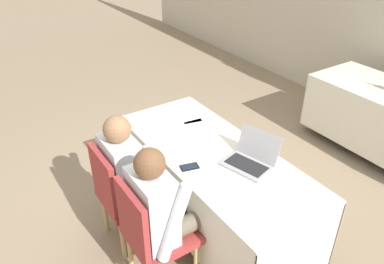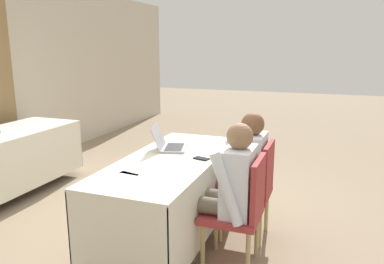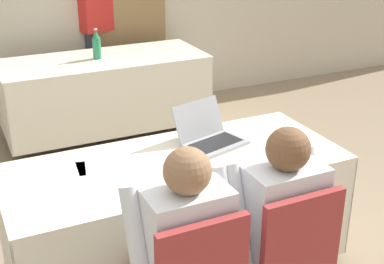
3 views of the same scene
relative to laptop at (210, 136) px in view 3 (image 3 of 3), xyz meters
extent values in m
cube|color=silver|center=(-0.28, -0.13, -0.05)|extent=(1.86, 0.77, 0.02)
cube|color=silver|center=(-0.28, -0.51, -0.37)|extent=(1.86, 0.01, 0.62)
cube|color=silver|center=(-0.28, 0.25, -0.37)|extent=(1.86, 0.01, 0.62)
cube|color=silver|center=(-1.20, -0.13, -0.37)|extent=(0.01, 0.77, 0.62)
cube|color=silver|center=(0.65, -0.13, -0.37)|extent=(0.01, 0.77, 0.62)
cube|color=silver|center=(-0.02, 2.09, -0.05)|extent=(1.86, 0.77, 0.02)
cube|color=silver|center=(-0.02, 1.71, -0.37)|extent=(1.86, 0.01, 0.62)
cube|color=silver|center=(-0.02, 2.47, -0.37)|extent=(1.86, 0.01, 0.62)
cube|color=silver|center=(-0.95, 2.09, -0.37)|extent=(0.01, 0.77, 0.62)
cube|color=silver|center=(0.90, 2.09, -0.37)|extent=(0.01, 0.77, 0.62)
cylinder|color=#333333|center=(-0.02, 2.09, -0.74)|extent=(0.06, 0.06, 0.12)
cube|color=#99999E|center=(0.01, -0.04, -0.03)|extent=(0.39, 0.31, 0.02)
cube|color=black|center=(0.01, -0.04, -0.02)|extent=(0.33, 0.23, 0.00)
cube|color=#99999E|center=(-0.03, 0.10, 0.08)|extent=(0.35, 0.18, 0.20)
cube|color=black|center=(-0.03, 0.10, 0.08)|extent=(0.31, 0.15, 0.18)
cube|color=black|center=(-0.21, -0.39, -0.04)|extent=(0.11, 0.15, 0.01)
cube|color=#192333|center=(-0.21, -0.39, -0.03)|extent=(0.09, 0.13, 0.00)
cube|color=white|center=(-0.86, -0.04, -0.04)|extent=(0.27, 0.33, 0.00)
cube|color=white|center=(-0.68, 0.06, -0.04)|extent=(0.24, 0.32, 0.00)
cube|color=white|center=(-0.02, 0.02, -0.04)|extent=(0.23, 0.31, 0.00)
cylinder|color=#288456|center=(-0.07, 2.09, 0.05)|extent=(0.08, 0.08, 0.19)
cone|color=#288456|center=(-0.07, 2.09, 0.18)|extent=(0.06, 0.06, 0.07)
cylinder|color=silver|center=(-0.07, 2.09, 0.22)|extent=(0.03, 0.03, 0.01)
cube|color=#9E3333|center=(-0.03, -0.75, -0.37)|extent=(0.44, 0.44, 0.05)
cube|color=#9E3333|center=(-0.03, -0.95, -0.12)|extent=(0.40, 0.04, 0.45)
cylinder|color=#665B4C|center=(-0.43, -0.62, -0.28)|extent=(0.13, 0.42, 0.13)
cylinder|color=#665B4C|center=(-0.61, -0.62, -0.28)|extent=(0.13, 0.42, 0.13)
cube|color=silver|center=(-0.52, -0.80, -0.09)|extent=(0.36, 0.22, 0.52)
cylinder|color=silver|center=(-0.31, -0.76, -0.08)|extent=(0.08, 0.26, 0.54)
cylinder|color=silver|center=(-0.73, -0.76, -0.08)|extent=(0.08, 0.26, 0.54)
sphere|color=#8C6647|center=(-0.52, -0.80, 0.26)|extent=(0.20, 0.20, 0.20)
cylinder|color=#665B4C|center=(0.06, -0.62, -0.28)|extent=(0.13, 0.42, 0.13)
cylinder|color=#665B4C|center=(-0.12, -0.62, -0.28)|extent=(0.13, 0.42, 0.13)
cylinder|color=#665B4C|center=(0.06, -0.44, -0.57)|extent=(0.10, 0.10, 0.45)
cube|color=silver|center=(-0.03, -0.80, -0.09)|extent=(0.36, 0.22, 0.52)
cylinder|color=silver|center=(0.18, -0.76, -0.08)|extent=(0.08, 0.26, 0.54)
cylinder|color=silver|center=(-0.24, -0.76, -0.08)|extent=(0.08, 0.26, 0.54)
sphere|color=brown|center=(-0.03, -0.80, 0.26)|extent=(0.20, 0.20, 0.20)
cylinder|color=#33333D|center=(0.05, 2.75, -0.37)|extent=(0.12, 0.12, 0.85)
cylinder|color=#33333D|center=(0.20, 2.80, -0.37)|extent=(0.12, 0.12, 0.85)
cube|color=red|center=(0.13, 2.77, 0.33)|extent=(0.38, 0.29, 0.55)
camera|label=1|loc=(1.64, -1.59, 1.59)|focal=35.00mm
camera|label=2|loc=(-3.16, -1.40, 0.90)|focal=35.00mm
camera|label=3|loc=(-1.32, -2.52, 1.25)|focal=50.00mm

